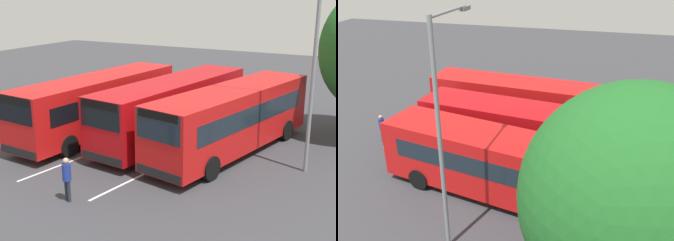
# 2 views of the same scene
# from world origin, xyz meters

# --- Properties ---
(ground_plane) EXTENTS (70.86, 70.86, 0.00)m
(ground_plane) POSITION_xyz_m (0.00, 0.00, 0.00)
(ground_plane) COLOR #38383D
(bus_far_left) EXTENTS (10.84, 3.28, 3.11)m
(bus_far_left) POSITION_xyz_m (0.51, -3.79, 1.73)
(bus_far_left) COLOR red
(bus_far_left) RESTS_ON ground
(bus_center_left) EXTENTS (10.88, 3.66, 3.11)m
(bus_center_left) POSITION_xyz_m (-0.59, 0.12, 1.73)
(bus_center_left) COLOR #B70C11
(bus_center_left) RESTS_ON ground
(bus_center_right) EXTENTS (10.94, 4.41, 3.11)m
(bus_center_right) POSITION_xyz_m (-0.22, 3.47, 1.73)
(bus_center_right) COLOR red
(bus_center_right) RESTS_ON ground
(pedestrian) EXTENTS (0.40, 0.40, 1.69)m
(pedestrian) POSITION_xyz_m (7.61, 0.17, 0.99)
(pedestrian) COLOR #232833
(pedestrian) RESTS_ON ground
(street_lamp) EXTENTS (0.36, 2.83, 8.82)m
(street_lamp) POSITION_xyz_m (0.45, 6.88, 5.06)
(street_lamp) COLOR gray
(street_lamp) RESTS_ON ground
(lane_stripe_outer_left) EXTENTS (14.52, 2.11, 0.01)m
(lane_stripe_outer_left) POSITION_xyz_m (0.00, -1.83, 0.00)
(lane_stripe_outer_left) COLOR silver
(lane_stripe_outer_left) RESTS_ON ground
(lane_stripe_inner_left) EXTENTS (14.52, 2.11, 0.01)m
(lane_stripe_inner_left) POSITION_xyz_m (0.00, 1.83, 0.00)
(lane_stripe_inner_left) COLOR silver
(lane_stripe_inner_left) RESTS_ON ground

